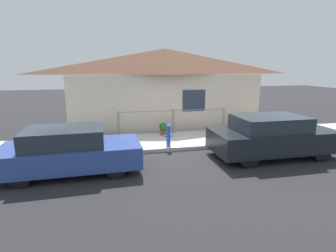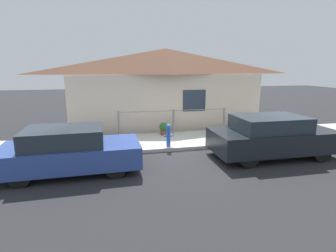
{
  "view_description": "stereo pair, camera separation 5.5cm",
  "coord_description": "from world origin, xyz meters",
  "px_view_note": "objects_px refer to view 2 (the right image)",
  "views": [
    {
      "loc": [
        -2.71,
        -8.85,
        3.01
      ],
      "look_at": [
        -0.67,
        0.3,
        0.9
      ],
      "focal_mm": 28.0,
      "sensor_mm": 36.0,
      "label": 1
    },
    {
      "loc": [
        -2.65,
        -8.87,
        3.01
      ],
      "look_at": [
        -0.67,
        0.3,
        0.9
      ],
      "focal_mm": 28.0,
      "sensor_mm": 36.0,
      "label": 2
    }
  ],
  "objects_px": {
    "car_left": "(70,150)",
    "car_right": "(272,136)",
    "potted_plant_near_hydrant": "(164,128)",
    "potted_plant_by_fence": "(91,134)",
    "fire_hydrant": "(168,135)"
  },
  "relations": [
    {
      "from": "car_left",
      "to": "potted_plant_by_fence",
      "type": "xyz_separation_m",
      "value": [
        0.37,
        2.86,
        -0.24
      ]
    },
    {
      "from": "car_right",
      "to": "potted_plant_near_hydrant",
      "type": "distance_m",
      "value": 4.47
    },
    {
      "from": "car_left",
      "to": "fire_hydrant",
      "type": "bearing_deg",
      "value": 23.14
    },
    {
      "from": "potted_plant_near_hydrant",
      "to": "potted_plant_by_fence",
      "type": "bearing_deg",
      "value": -173.67
    },
    {
      "from": "car_right",
      "to": "fire_hydrant",
      "type": "relative_size",
      "value": 5.01
    },
    {
      "from": "car_left",
      "to": "potted_plant_by_fence",
      "type": "height_order",
      "value": "car_left"
    },
    {
      "from": "car_left",
      "to": "car_right",
      "type": "distance_m",
      "value": 6.51
    },
    {
      "from": "fire_hydrant",
      "to": "potted_plant_by_fence",
      "type": "relative_size",
      "value": 1.53
    },
    {
      "from": "fire_hydrant",
      "to": "potted_plant_near_hydrant",
      "type": "distance_m",
      "value": 1.72
    },
    {
      "from": "potted_plant_near_hydrant",
      "to": "potted_plant_by_fence",
      "type": "xyz_separation_m",
      "value": [
        -3.03,
        -0.34,
        0.0
      ]
    },
    {
      "from": "car_left",
      "to": "car_right",
      "type": "height_order",
      "value": "car_right"
    },
    {
      "from": "car_left",
      "to": "potted_plant_by_fence",
      "type": "distance_m",
      "value": 2.89
    },
    {
      "from": "fire_hydrant",
      "to": "potted_plant_by_fence",
      "type": "height_order",
      "value": "fire_hydrant"
    },
    {
      "from": "car_right",
      "to": "potted_plant_by_fence",
      "type": "height_order",
      "value": "car_right"
    },
    {
      "from": "car_left",
      "to": "potted_plant_near_hydrant",
      "type": "height_order",
      "value": "car_left"
    }
  ]
}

